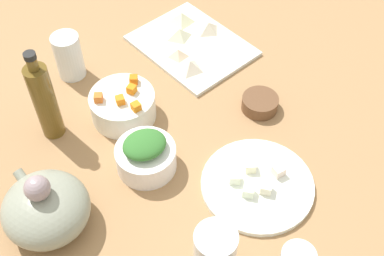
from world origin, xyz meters
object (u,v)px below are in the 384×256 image
plate_tofu (257,185)px  cutting_board (192,46)px  bowl_carrots (123,106)px  teapot (46,208)px  bottle_1 (45,101)px  drinking_glass_1 (215,255)px  bowl_greens (146,158)px  bowl_small_side (260,103)px  drinking_glass_2 (69,56)px

plate_tofu → cutting_board: bearing=-25.4°
bowl_carrots → teapot: size_ratio=0.81×
bottle_1 → cutting_board: bearing=-89.5°
drinking_glass_1 → teapot: bearing=29.8°
plate_tofu → bowl_greens: bearing=34.7°
cutting_board → bowl_small_side: 26.89cm
bottle_1 → drinking_glass_2: (12.93, -13.55, -4.18)cm
bowl_greens → drinking_glass_2: drinking_glass_2 is taller
drinking_glass_2 → bottle_1: bearing=133.7°
plate_tofu → bowl_small_side: size_ratio=2.74×
teapot → drinking_glass_1: size_ratio=1.41×
teapot → bottle_1: size_ratio=0.80×
cutting_board → teapot: 58.77cm
cutting_board → bowl_greens: bearing=123.6°
teapot → bottle_1: bottle_1 is taller
bowl_small_side → bottle_1: size_ratio=0.37×
cutting_board → bowl_small_side: bearing=173.5°
bowl_greens → drinking_glass_2: (34.48, -4.36, 2.90)cm
bowl_carrots → teapot: teapot is taller
plate_tofu → bowl_carrots: size_ratio=1.57×
drinking_glass_1 → drinking_glass_2: 61.66cm
teapot → drinking_glass_1: teapot is taller
teapot → drinking_glass_2: size_ratio=1.58×
plate_tofu → teapot: (21.35, 35.54, 4.73)cm
bottle_1 → bowl_greens: bearing=-156.9°
bowl_small_side → drinking_glass_1: size_ratio=0.65×
teapot → drinking_glass_1: bearing=-150.2°
plate_tofu → bowl_greens: bowl_greens is taller
bowl_small_side → bottle_1: (26.36, 39.09, 8.31)cm
bowl_carrots → drinking_glass_1: 42.59cm
plate_tofu → bottle_1: 47.60cm
bottle_1 → drinking_glass_2: bearing=-46.3°
bowl_greens → bowl_carrots: bowl_carrots is taller
drinking_glass_2 → plate_tofu: bearing=-170.5°
bowl_small_side → teapot: bearing=82.5°
bowl_carrots → bowl_small_side: size_ratio=1.74×
bowl_greens → bottle_1: bearing=23.1°
bowl_carrots → bottle_1: bottle_1 is taller
bowl_small_side → plate_tofu: bearing=131.3°
bowl_small_side → drinking_glass_2: size_ratio=0.73×
teapot → bottle_1: bearing=-33.6°
plate_tofu → drinking_glass_2: drinking_glass_2 is taller
cutting_board → drinking_glass_2: (12.59, 28.58, 5.26)cm
bottle_1 → drinking_glass_2: size_ratio=1.99×
bowl_carrots → bottle_1: (6.88, 14.45, 6.71)cm
bowl_carrots → bowl_small_side: bowl_carrots is taller
bowl_carrots → drinking_glass_1: drinking_glass_1 is taller
bowl_greens → teapot: 22.40cm
drinking_glass_1 → cutting_board: bearing=-38.9°
drinking_glass_2 → bowl_greens: bearing=172.8°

